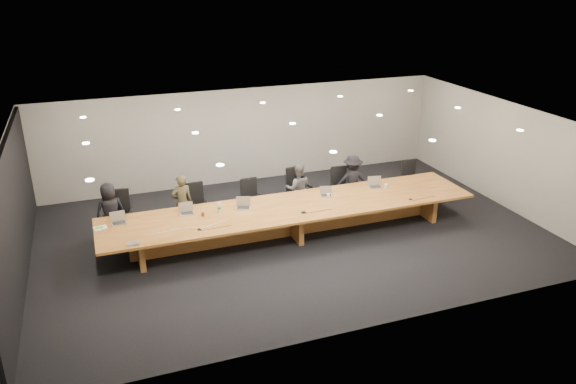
% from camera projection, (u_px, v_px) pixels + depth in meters
% --- Properties ---
extents(ground, '(12.00, 12.00, 0.00)m').
position_uv_depth(ground, '(292.00, 235.00, 13.60)').
color(ground, black).
rests_on(ground, ground).
extents(back_wall, '(12.00, 0.02, 2.80)m').
position_uv_depth(back_wall, '(245.00, 136.00, 16.56)').
color(back_wall, '#BCB9AB').
rests_on(back_wall, ground).
extents(left_wall_panel, '(0.08, 7.84, 2.74)m').
position_uv_depth(left_wall_panel, '(14.00, 218.00, 11.19)').
color(left_wall_panel, black).
rests_on(left_wall_panel, ground).
extents(conference_table, '(9.00, 1.80, 0.75)m').
position_uv_depth(conference_table, '(292.00, 215.00, 13.40)').
color(conference_table, brown).
rests_on(conference_table, ground).
extents(chair_far_left, '(0.74, 0.74, 1.20)m').
position_uv_depth(chair_far_left, '(119.00, 215.00, 13.19)').
color(chair_far_left, black).
rests_on(chair_far_left, ground).
extents(chair_left, '(0.58, 0.58, 1.11)m').
position_uv_depth(chair_left, '(197.00, 205.00, 13.85)').
color(chair_left, black).
rests_on(chair_left, ground).
extents(chair_mid_left, '(0.58, 0.58, 1.05)m').
position_uv_depth(chair_mid_left, '(252.00, 199.00, 14.31)').
color(chair_mid_left, black).
rests_on(chair_mid_left, ground).
extents(chair_mid_right, '(0.72, 0.72, 1.21)m').
position_uv_depth(chair_mid_right, '(299.00, 190.00, 14.68)').
color(chair_mid_right, black).
rests_on(chair_mid_right, ground).
extents(chair_right, '(0.58, 0.58, 1.07)m').
position_uv_depth(chair_right, '(341.00, 187.00, 15.09)').
color(chair_right, black).
rests_on(chair_right, ground).
extents(chair_far_right, '(0.55, 0.55, 1.02)m').
position_uv_depth(chair_far_right, '(411.00, 179.00, 15.71)').
color(chair_far_right, black).
rests_on(chair_far_right, ground).
extents(person_a, '(0.77, 0.59, 1.41)m').
position_uv_depth(person_a, '(110.00, 212.00, 13.14)').
color(person_a, black).
rests_on(person_a, ground).
extents(person_b, '(0.56, 0.41, 1.43)m').
position_uv_depth(person_b, '(182.00, 202.00, 13.62)').
color(person_b, '#3B3620').
rests_on(person_b, ground).
extents(person_c, '(0.77, 0.67, 1.34)m').
position_uv_depth(person_c, '(298.00, 188.00, 14.59)').
color(person_c, '#4F4F51').
rests_on(person_c, ground).
extents(person_d, '(1.01, 0.73, 1.41)m').
position_uv_depth(person_d, '(352.00, 181.00, 15.04)').
color(person_d, black).
rests_on(person_d, ground).
extents(laptop_a, '(0.36, 0.28, 0.26)m').
position_uv_depth(laptop_a, '(119.00, 218.00, 12.37)').
color(laptop_a, tan).
rests_on(laptop_a, conference_table).
extents(laptop_b, '(0.33, 0.24, 0.26)m').
position_uv_depth(laptop_b, '(187.00, 209.00, 12.86)').
color(laptop_b, tan).
rests_on(laptop_b, conference_table).
extents(laptop_c, '(0.40, 0.34, 0.27)m').
position_uv_depth(laptop_c, '(243.00, 203.00, 13.15)').
color(laptop_c, tan).
rests_on(laptop_c, conference_table).
extents(laptop_d, '(0.34, 0.28, 0.23)m').
position_uv_depth(laptop_d, '(326.00, 192.00, 13.87)').
color(laptop_d, tan).
rests_on(laptop_d, conference_table).
extents(laptop_e, '(0.39, 0.32, 0.27)m').
position_uv_depth(laptop_e, '(376.00, 182.00, 14.41)').
color(laptop_e, '#B5A98A').
rests_on(laptop_e, conference_table).
extents(water_bottle, '(0.09, 0.09, 0.24)m').
position_uv_depth(water_bottle, '(219.00, 208.00, 12.93)').
color(water_bottle, silver).
rests_on(water_bottle, conference_table).
extents(amber_mug, '(0.07, 0.07, 0.09)m').
position_uv_depth(amber_mug, '(203.00, 214.00, 12.78)').
color(amber_mug, maroon).
rests_on(amber_mug, conference_table).
extents(paper_cup_near, '(0.08, 0.08, 0.09)m').
position_uv_depth(paper_cup_near, '(328.00, 195.00, 13.84)').
color(paper_cup_near, white).
rests_on(paper_cup_near, conference_table).
extents(paper_cup_far, '(0.08, 0.08, 0.09)m').
position_uv_depth(paper_cup_far, '(386.00, 186.00, 14.44)').
color(paper_cup_far, white).
rests_on(paper_cup_far, conference_table).
extents(notepad, '(0.31, 0.26, 0.02)m').
position_uv_depth(notepad, '(100.00, 228.00, 12.19)').
color(notepad, silver).
rests_on(notepad, conference_table).
extents(lime_gadget, '(0.16, 0.10, 0.02)m').
position_uv_depth(lime_gadget, '(99.00, 227.00, 12.17)').
color(lime_gadget, '#5BCB36').
rests_on(lime_gadget, notepad).
extents(av_box, '(0.23, 0.17, 0.03)m').
position_uv_depth(av_box, '(133.00, 244.00, 11.49)').
color(av_box, '#A3A3A8').
rests_on(av_box, conference_table).
extents(mic_left, '(0.14, 0.14, 0.03)m').
position_uv_depth(mic_left, '(199.00, 229.00, 12.13)').
color(mic_left, black).
rests_on(mic_left, conference_table).
extents(mic_center, '(0.18, 0.18, 0.03)m').
position_uv_depth(mic_center, '(304.00, 212.00, 12.96)').
color(mic_center, black).
rests_on(mic_center, conference_table).
extents(mic_right, '(0.12, 0.12, 0.03)m').
position_uv_depth(mic_right, '(411.00, 199.00, 13.70)').
color(mic_right, black).
rests_on(mic_right, conference_table).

